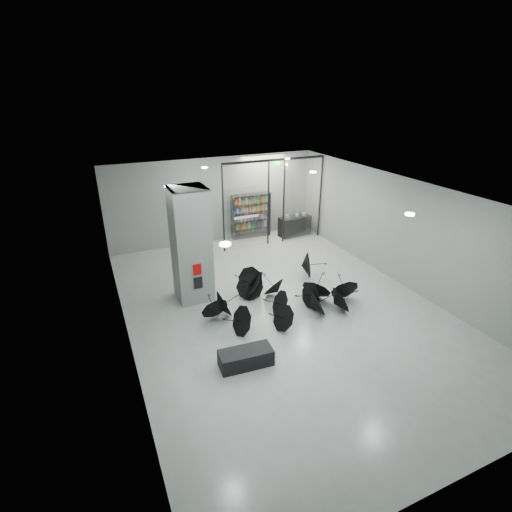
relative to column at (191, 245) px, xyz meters
name	(u,v)px	position (x,y,z in m)	size (l,w,h in m)	color
room	(284,230)	(2.50, -2.00, 0.84)	(14.00, 14.02, 4.01)	gray
column	(191,245)	(0.00, 0.00, 0.00)	(1.20, 1.20, 4.00)	slate
fire_cabinet	(197,269)	(0.00, -0.62, -0.65)	(0.28, 0.04, 0.38)	#A50A07
info_panel	(198,283)	(0.00, -0.62, -1.15)	(0.30, 0.03, 0.42)	black
exit_sign	(277,164)	(4.90, 3.30, 1.82)	(0.30, 0.06, 0.15)	#0CE533
glass_partition	(274,199)	(4.89, 3.50, 0.18)	(5.06, 0.08, 4.00)	silver
bench	(246,358)	(0.25, -4.21, -1.77)	(1.45, 0.62, 0.47)	black
bookshelf	(251,216)	(4.26, 4.75, -0.91)	(1.98, 0.40, 2.18)	black
shop_counter	(295,226)	(6.35, 4.04, -1.51)	(1.62, 0.65, 0.97)	black
umbrella_cluster	(280,297)	(2.53, -1.77, -1.70)	(5.60, 4.03, 1.29)	black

